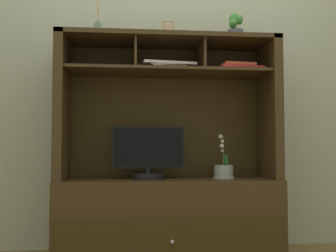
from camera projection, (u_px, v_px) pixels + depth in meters
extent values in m
cube|color=#9FA58A|center=(164.00, 59.00, 3.12)|extent=(6.00, 0.02, 2.80)
cube|color=#3B2A15|center=(168.00, 217.00, 2.78)|extent=(1.48, 0.49, 0.52)
cube|color=#35270F|center=(172.00, 241.00, 2.52)|extent=(1.42, 0.01, 0.28)
sphere|color=silver|center=(172.00, 242.00, 2.51)|extent=(0.02, 0.02, 0.02)
cube|color=#3B2A15|center=(62.00, 107.00, 2.75)|extent=(0.06, 0.43, 0.96)
cube|color=#3B2A15|center=(268.00, 109.00, 2.89)|extent=(0.06, 0.43, 0.96)
cube|color=#35270F|center=(165.00, 113.00, 3.02)|extent=(1.42, 0.02, 0.93)
cube|color=#3B2A15|center=(168.00, 41.00, 2.84)|extent=(1.48, 0.43, 0.03)
cube|color=#3B2A15|center=(168.00, 72.00, 2.83)|extent=(1.36, 0.38, 0.02)
cube|color=#3B2A15|center=(135.00, 56.00, 2.81)|extent=(0.02, 0.36, 0.20)
cube|color=#3B2A15|center=(200.00, 58.00, 2.86)|extent=(0.02, 0.36, 0.20)
cylinder|color=black|center=(148.00, 176.00, 2.75)|extent=(0.21, 0.21, 0.04)
cylinder|color=black|center=(148.00, 170.00, 2.75)|extent=(0.04, 0.04, 0.03)
cube|color=black|center=(148.00, 147.00, 2.76)|extent=(0.48, 0.03, 0.28)
cube|color=black|center=(148.00, 147.00, 2.74)|extent=(0.45, 0.00, 0.25)
cylinder|color=#919B93|center=(224.00, 172.00, 2.83)|extent=(0.13, 0.13, 0.09)
cylinder|color=#919B93|center=(224.00, 178.00, 2.83)|extent=(0.15, 0.15, 0.01)
cylinder|color=#4C6B38|center=(223.00, 151.00, 2.84)|extent=(0.01, 0.01, 0.20)
sphere|color=silver|center=(222.00, 151.00, 2.84)|extent=(0.02, 0.02, 0.02)
sphere|color=silver|center=(222.00, 146.00, 2.83)|extent=(0.03, 0.03, 0.03)
sphere|color=silver|center=(222.00, 141.00, 2.83)|extent=(0.02, 0.02, 0.02)
sphere|color=silver|center=(221.00, 137.00, 2.84)|extent=(0.03, 0.03, 0.03)
ellipsoid|color=#1C602E|center=(226.00, 161.00, 2.82)|extent=(0.04, 0.05, 0.10)
ellipsoid|color=#1C602E|center=(226.00, 161.00, 2.84)|extent=(0.04, 0.05, 0.09)
cube|color=maroon|center=(237.00, 70.00, 2.84)|extent=(0.33, 0.29, 0.02)
cube|color=#A13828|center=(235.00, 67.00, 2.84)|extent=(0.24, 0.28, 0.02)
cube|color=gray|center=(167.00, 68.00, 2.77)|extent=(0.24, 0.21, 0.01)
cube|color=gray|center=(167.00, 67.00, 2.78)|extent=(0.23, 0.24, 0.01)
cube|color=beige|center=(168.00, 65.00, 2.78)|extent=(0.38, 0.23, 0.02)
cylinder|color=slate|center=(98.00, 30.00, 2.79)|extent=(0.05, 0.05, 0.09)
cylinder|color=slate|center=(98.00, 22.00, 2.79)|extent=(0.02, 0.02, 0.02)
cylinder|color=tan|center=(98.00, 10.00, 2.80)|extent=(0.00, 0.04, 0.18)
cylinder|color=tan|center=(98.00, 11.00, 2.80)|extent=(0.02, 0.00, 0.18)
cylinder|color=tan|center=(97.00, 10.00, 2.80)|extent=(0.00, 0.03, 0.18)
cylinder|color=tan|center=(98.00, 10.00, 2.79)|extent=(0.03, 0.00, 0.18)
cylinder|color=#494A55|center=(236.00, 35.00, 2.90)|extent=(0.11, 0.11, 0.08)
cylinder|color=#494A55|center=(236.00, 40.00, 2.90)|extent=(0.13, 0.13, 0.01)
ellipsoid|color=#37762C|center=(239.00, 20.00, 2.91)|extent=(0.05, 0.05, 0.07)
ellipsoid|color=#37762C|center=(234.00, 20.00, 2.92)|extent=(0.07, 0.08, 0.11)
ellipsoid|color=#37762C|center=(233.00, 24.00, 2.88)|extent=(0.06, 0.08, 0.06)
cylinder|color=tan|center=(168.00, 31.00, 2.84)|extent=(0.08, 0.08, 0.10)
torus|color=tan|center=(168.00, 22.00, 2.84)|extent=(0.08, 0.08, 0.01)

